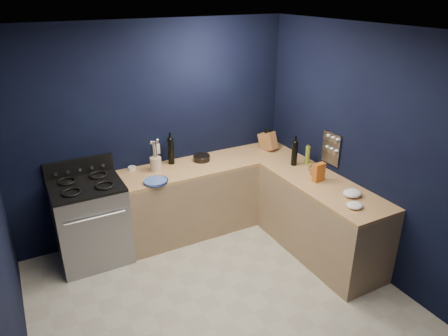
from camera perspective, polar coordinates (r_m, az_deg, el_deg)
floor at (r=4.34m, az=-0.16°, el=-18.64°), size 3.50×3.50×0.02m
ceiling at (r=3.21m, az=-0.22°, el=18.32°), size 3.50×3.50×0.02m
wall_back at (r=5.09m, az=-9.59°, el=4.97°), size 3.50×0.02×2.60m
wall_right at (r=4.61m, az=19.53°, el=1.85°), size 0.02×3.50×2.60m
wall_front at (r=2.45m, az=20.79°, el=-19.48°), size 3.50×0.02×2.60m
cab_back at (r=5.36m, az=-1.73°, el=-3.81°), size 2.30×0.63×0.86m
top_back at (r=5.17m, az=-1.79°, el=0.61°), size 2.30×0.63×0.04m
cab_right at (r=4.95m, az=13.16°, el=-7.05°), size 0.63×1.67×0.86m
top_right at (r=4.74m, az=13.66°, el=-2.37°), size 0.63×1.67×0.04m
gas_range at (r=4.94m, az=-17.87°, el=-7.30°), size 0.76×0.66×0.92m
oven_door at (r=4.67m, az=-17.06°, el=-9.22°), size 0.59×0.02×0.42m
cooktop at (r=4.72m, az=-18.59°, el=-2.35°), size 0.76×0.66×0.03m
backguard at (r=4.95m, az=-19.41°, el=0.12°), size 0.76×0.06×0.20m
spice_panel at (r=4.99m, az=14.62°, el=2.65°), size 0.02×0.28×0.38m
wall_outlet at (r=5.14m, az=-9.34°, el=2.58°), size 0.09×0.02×0.13m
plate_stack at (r=4.67m, az=-9.46°, el=-1.85°), size 0.29×0.29×0.03m
ramekin at (r=5.06m, az=-12.61°, el=-0.02°), size 0.11×0.11×0.04m
utensil_crock at (r=4.96m, az=-9.41°, el=0.54°), size 0.17×0.17×0.17m
wine_bottle_back at (r=5.10m, az=-7.35°, el=2.28°), size 0.10×0.10×0.32m
lemon_basket at (r=5.19m, az=-3.10°, el=1.42°), size 0.23×0.23×0.08m
knife_block at (r=5.55m, az=6.08°, el=3.71°), size 0.20×0.30×0.29m
wine_bottle_right at (r=5.09m, az=9.72°, el=1.96°), size 0.08×0.08×0.30m
oil_bottle at (r=5.15m, az=11.48°, el=1.71°), size 0.06×0.06×0.24m
spice_jar_near at (r=5.00m, az=11.82°, el=0.09°), size 0.05×0.05×0.09m
spice_jar_far at (r=4.90m, az=12.08°, el=-0.48°), size 0.05×0.05×0.09m
crouton_bag at (r=4.74m, az=12.98°, el=-0.58°), size 0.15×0.08×0.21m
towel_front at (r=4.52m, az=17.33°, el=-3.35°), size 0.26×0.24×0.07m
towel_end at (r=4.31m, az=17.61°, el=-4.95°), size 0.22×0.21×0.05m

